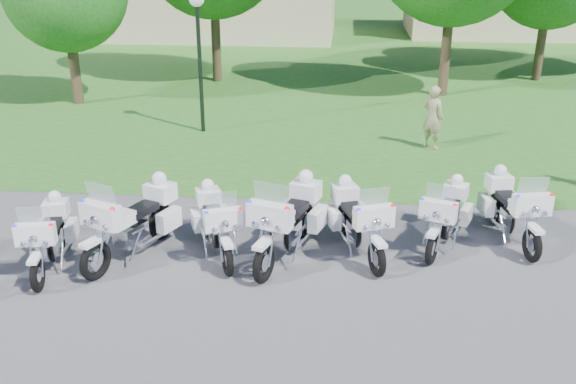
# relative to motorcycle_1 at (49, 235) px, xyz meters

# --- Properties ---
(ground) EXTENTS (100.00, 100.00, 0.00)m
(ground) POSITION_rel_motorcycle_1_xyz_m (3.49, 0.42, -0.61)
(ground) COLOR #4F4F54
(ground) RESTS_ON ground
(grass_lawn) EXTENTS (100.00, 48.00, 0.01)m
(grass_lawn) POSITION_rel_motorcycle_1_xyz_m (3.49, 27.42, -0.61)
(grass_lawn) COLOR #29631F
(grass_lawn) RESTS_ON ground
(motorcycle_1) EXTENTS (0.95, 2.17, 1.46)m
(motorcycle_1) POSITION_rel_motorcycle_1_xyz_m (0.00, 0.00, 0.00)
(motorcycle_1) COLOR black
(motorcycle_1) RESTS_ON ground
(motorcycle_2) EXTENTS (1.46, 2.41, 1.72)m
(motorcycle_2) POSITION_rel_motorcycle_1_xyz_m (1.42, 0.57, 0.11)
(motorcycle_2) COLOR black
(motorcycle_2) RESTS_ON ground
(motorcycle_3) EXTENTS (1.27, 2.12, 1.51)m
(motorcycle_3) POSITION_rel_motorcycle_1_xyz_m (2.92, 0.79, 0.02)
(motorcycle_3) COLOR black
(motorcycle_3) RESTS_ON ground
(motorcycle_4) EXTENTS (1.39, 2.53, 1.76)m
(motorcycle_4) POSITION_rel_motorcycle_1_xyz_m (4.31, 0.78, 0.13)
(motorcycle_4) COLOR black
(motorcycle_4) RESTS_ON ground
(motorcycle_5) EXTENTS (1.28, 2.25, 1.58)m
(motorcycle_5) POSITION_rel_motorcycle_1_xyz_m (5.59, 1.06, 0.05)
(motorcycle_5) COLOR black
(motorcycle_5) RESTS_ON ground
(motorcycle_6) EXTENTS (1.25, 2.11, 1.49)m
(motorcycle_6) POSITION_rel_motorcycle_1_xyz_m (7.31, 1.53, 0.01)
(motorcycle_6) COLOR black
(motorcycle_6) RESTS_ON ground
(motorcycle_7) EXTENTS (1.04, 2.34, 1.58)m
(motorcycle_7) POSITION_rel_motorcycle_1_xyz_m (8.64, 1.91, 0.05)
(motorcycle_7) COLOR black
(motorcycle_7) RESTS_ON ground
(lamp_post) EXTENTS (0.44, 0.44, 4.15)m
(lamp_post) POSITION_rel_motorcycle_1_xyz_m (0.97, 8.66, 2.52)
(lamp_post) COLOR black
(lamp_post) RESTS_ON ground
(bystander_a) EXTENTS (0.77, 0.75, 1.79)m
(bystander_a) POSITION_rel_motorcycle_1_xyz_m (7.76, 7.64, 0.28)
(bystander_a) COLOR tan
(bystander_a) RESTS_ON ground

